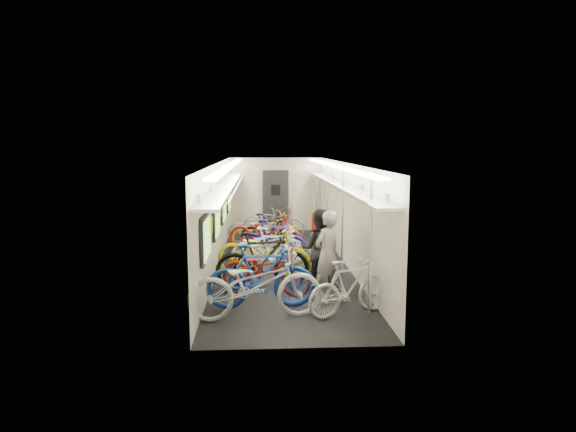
{
  "coord_description": "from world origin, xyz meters",
  "views": [
    {
      "loc": [
        -0.53,
        -11.82,
        2.82
      ],
      "look_at": [
        0.14,
        0.16,
        1.15
      ],
      "focal_mm": 32.0,
      "sensor_mm": 36.0,
      "label": 1
    }
  ],
  "objects": [
    {
      "name": "bicycle_3",
      "position": [
        -0.48,
        -1.87,
        0.56
      ],
      "size": [
        1.91,
        0.72,
        1.12
      ],
      "primitive_type": "imported",
      "rotation": [
        0.0,
        0.0,
        1.68
      ],
      "color": "black",
      "rests_on": "ground"
    },
    {
      "name": "bicycle_8",
      "position": [
        -0.38,
        1.26,
        0.55
      ],
      "size": [
        2.21,
        1.51,
        1.1
      ],
      "primitive_type": "imported",
      "rotation": [
        0.0,
        0.0,
        1.16
      ],
      "color": "maroon",
      "rests_on": "ground"
    },
    {
      "name": "passenger_near",
      "position": [
        0.72,
        -2.54,
        0.81
      ],
      "size": [
        0.7,
        0.68,
        1.62
      ],
      "primitive_type": "imported",
      "rotation": [
        0.0,
        0.0,
        3.84
      ],
      "color": "gray",
      "rests_on": "ground"
    },
    {
      "name": "backpack",
      "position": [
        0.64,
        -1.74,
        1.28
      ],
      "size": [
        0.28,
        0.19,
        0.38
      ],
      "primitive_type": "cube",
      "rotation": [
        0.0,
        0.0,
        -0.2
      ],
      "color": "#A92510",
      "rests_on": "passenger_near"
    },
    {
      "name": "bicycle_11",
      "position": [
        0.95,
        -3.65,
        0.48
      ],
      "size": [
        1.63,
        1.08,
        0.95
      ],
      "primitive_type": "imported",
      "rotation": [
        0.0,
        0.0,
        2.01
      ],
      "color": "silver",
      "rests_on": "ground"
    },
    {
      "name": "bicycle_5",
      "position": [
        -0.21,
        -0.91,
        0.53
      ],
      "size": [
        1.79,
        0.64,
        1.05
      ],
      "primitive_type": "imported",
      "rotation": [
        0.0,
        0.0,
        1.49
      ],
      "color": "silver",
      "rests_on": "ground"
    },
    {
      "name": "bicycle_14",
      "position": [
        -0.1,
        3.52,
        0.51
      ],
      "size": [
        2.05,
        1.23,
        1.02
      ],
      "primitive_type": "imported",
      "rotation": [
        0.0,
        0.0,
        1.26
      ],
      "color": "slate",
      "rests_on": "ground"
    },
    {
      "name": "bicycle_7",
      "position": [
        -0.2,
        0.56,
        0.51
      ],
      "size": [
        1.75,
        0.97,
        1.01
      ],
      "primitive_type": "imported",
      "rotation": [
        0.0,
        0.0,
        1.26
      ],
      "color": "#1D1AA0",
      "rests_on": "ground"
    },
    {
      "name": "bicycle_12",
      "position": [
        -0.56,
        2.99,
        0.48
      ],
      "size": [
        1.95,
        1.13,
        0.97
      ],
      "primitive_type": "imported",
      "rotation": [
        0.0,
        0.0,
        1.85
      ],
      "color": "slate",
      "rests_on": "ground"
    },
    {
      "name": "bicycle_1",
      "position": [
        -0.51,
        -3.19,
        0.57
      ],
      "size": [
        1.92,
        0.64,
        1.14
      ],
      "primitive_type": "imported",
      "rotation": [
        0.0,
        0.0,
        1.63
      ],
      "color": "navy",
      "rests_on": "ground"
    },
    {
      "name": "bicycle_0",
      "position": [
        -0.61,
        -3.75,
        0.58
      ],
      "size": [
        2.28,
        1.08,
        1.15
      ],
      "primitive_type": "imported",
      "rotation": [
        0.0,
        0.0,
        1.72
      ],
      "color": "#BAB9BE",
      "rests_on": "ground"
    },
    {
      "name": "train_car_shell",
      "position": [
        -0.36,
        0.71,
        1.66
      ],
      "size": [
        10.0,
        10.0,
        10.0
      ],
      "color": "black",
      "rests_on": "ground"
    },
    {
      "name": "bicycle_9",
      "position": [
        -0.29,
        1.69,
        0.5
      ],
      "size": [
        1.71,
        1.07,
        1.0
      ],
      "primitive_type": "imported",
      "rotation": [
        0.0,
        0.0,
        1.18
      ],
      "color": "black",
      "rests_on": "ground"
    },
    {
      "name": "bicycle_4",
      "position": [
        -0.46,
        -1.16,
        0.56
      ],
      "size": [
        2.25,
        1.48,
        1.12
      ],
      "primitive_type": "imported",
      "rotation": [
        0.0,
        0.0,
        1.19
      ],
      "color": "#C5C412",
      "rests_on": "ground"
    },
    {
      "name": "bicycle_6",
      "position": [
        -0.33,
        -0.05,
        0.47
      ],
      "size": [
        1.88,
        1.05,
        0.93
      ],
      "primitive_type": "imported",
      "rotation": [
        0.0,
        0.0,
        1.83
      ],
      "color": "#AAAAAE",
      "rests_on": "ground"
    },
    {
      "name": "bicycle_10",
      "position": [
        -0.4,
        2.2,
        0.49
      ],
      "size": [
        1.95,
        1.05,
        0.97
      ],
      "primitive_type": "imported",
      "rotation": [
        0.0,
        0.0,
        1.8
      ],
      "color": "gold",
      "rests_on": "ground"
    },
    {
      "name": "bicycle_2",
      "position": [
        -0.42,
        -2.37,
        0.47
      ],
      "size": [
        1.9,
        1.25,
        0.94
      ],
      "primitive_type": "imported",
      "rotation": [
        0.0,
        0.0,
        1.19
      ],
      "color": "maroon",
      "rests_on": "ground"
    },
    {
      "name": "passenger_mid",
      "position": [
        0.63,
        -2.04,
        0.79
      ],
      "size": [
        0.92,
        0.81,
        1.59
      ],
      "primitive_type": "imported",
      "rotation": [
        0.0,
        0.0,
        2.84
      ],
      "color": "black",
      "rests_on": "ground"
    }
  ]
}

